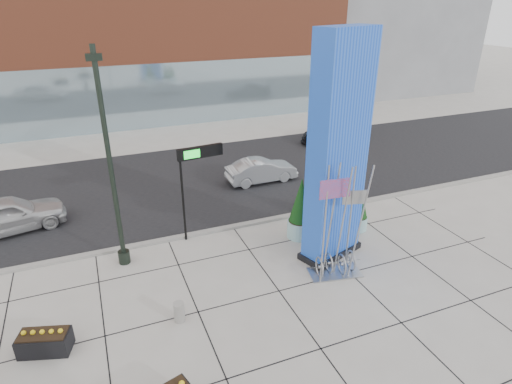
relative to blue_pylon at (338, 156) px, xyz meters
name	(u,v)px	position (x,y,z in m)	size (l,w,h in m)	color
ground	(243,282)	(-4.00, -0.49, -4.26)	(160.00, 160.00, 0.00)	#9E9991
street_asphalt	(182,183)	(-4.00, 9.51, -4.25)	(80.00, 12.00, 0.02)	black
curb_edge	(212,231)	(-4.00, 3.51, -4.20)	(80.00, 0.30, 0.12)	gray
tower_podium	(143,50)	(-3.00, 26.51, 1.24)	(34.00, 10.00, 11.00)	#A04A2E
tower_glass_front	(157,96)	(-3.00, 21.71, -1.76)	(34.00, 0.60, 5.00)	#8CA5B2
building_grey_parking	(359,3)	(22.00, 31.51, 4.74)	(20.00, 18.00, 18.00)	slate
blue_pylon	(338,156)	(0.00, 0.00, 0.00)	(2.88, 1.96, 8.81)	blue
lamp_post	(113,184)	(-7.94, 2.49, -0.86)	(0.54, 0.46, 8.31)	black
public_art_sculpture	(337,247)	(-0.54, -1.30, -3.08)	(2.12, 1.33, 4.48)	#A5A7AA
concrete_bollard	(179,312)	(-6.66, -1.66, -3.91)	(0.36, 0.36, 0.69)	gray
overhead_street_sign	(197,161)	(-4.55, 3.31, -0.71)	(1.95, 0.39, 4.14)	black
round_planter_east	(359,208)	(2.20, 1.31, -3.20)	(0.89, 0.89, 2.24)	#94C4C7
round_planter_mid	(319,194)	(1.20, 3.11, -3.11)	(0.97, 0.97, 2.42)	#94C4C7
round_planter_west	(301,210)	(-0.52, 1.70, -2.94)	(1.11, 1.11, 2.78)	#94C4C7
box_planter_north	(45,341)	(-10.66, -1.47, -3.89)	(1.61, 1.13, 0.80)	black
car_white_west	(7,215)	(-12.41, 7.00, -3.44)	(1.93, 4.79, 1.63)	silver
car_silver_mid	(261,171)	(0.28, 8.01, -3.59)	(1.41, 4.04, 1.33)	#AAADB2
car_dark_east	(332,132)	(7.90, 12.97, -3.56)	(1.95, 4.80, 1.39)	black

